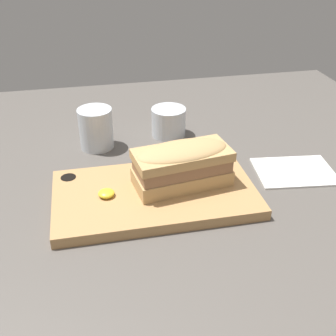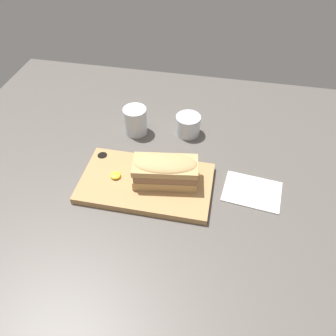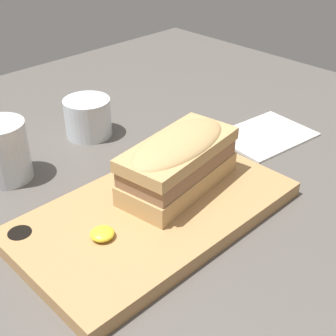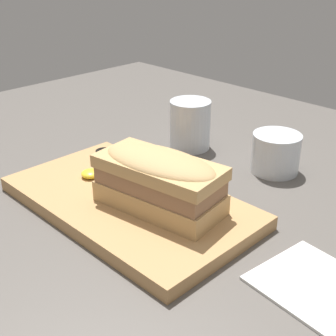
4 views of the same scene
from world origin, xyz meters
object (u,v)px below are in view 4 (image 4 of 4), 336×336
(sandwich, at_px, (159,179))
(wine_glass, at_px, (276,154))
(napkin, at_px, (328,293))
(water_glass, at_px, (190,128))
(serving_board, at_px, (129,202))

(sandwich, bearing_deg, wine_glass, 83.91)
(wine_glass, height_order, napkin, wine_glass)
(sandwich, relative_size, wine_glass, 2.29)
(wine_glass, bearing_deg, sandwich, -96.09)
(water_glass, bearing_deg, napkin, -26.68)
(wine_glass, relative_size, napkin, 0.48)
(serving_board, bearing_deg, sandwich, 10.24)
(sandwich, height_order, napkin, sandwich)
(napkin, bearing_deg, wine_glass, 134.44)
(napkin, bearing_deg, sandwich, -174.44)
(water_glass, distance_m, wine_glass, 0.18)
(serving_board, distance_m, napkin, 0.31)
(sandwich, xyz_separation_m, water_glass, (-0.15, 0.23, -0.03))
(serving_board, height_order, napkin, serving_board)
(water_glass, bearing_deg, sandwich, -56.54)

